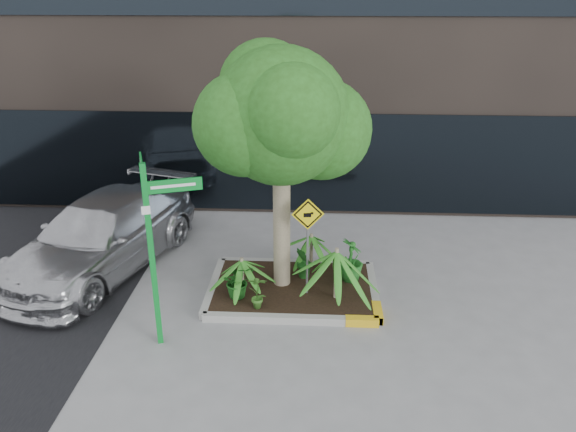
{
  "coord_description": "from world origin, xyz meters",
  "views": [
    {
      "loc": [
        0.62,
        -9.45,
        5.72
      ],
      "look_at": [
        0.11,
        0.2,
        1.69
      ],
      "focal_mm": 35.0,
      "sensor_mm": 36.0,
      "label": 1
    }
  ],
  "objects_px": {
    "parked_car": "(102,235)",
    "street_sign_post": "(154,235)",
    "cattle_sign": "(308,231)",
    "tree": "(281,116)"
  },
  "relations": [
    {
      "from": "street_sign_post",
      "to": "cattle_sign",
      "type": "distance_m",
      "value": 2.88
    },
    {
      "from": "tree",
      "to": "cattle_sign",
      "type": "distance_m",
      "value": 2.15
    },
    {
      "from": "street_sign_post",
      "to": "cattle_sign",
      "type": "bearing_deg",
      "value": 11.29
    },
    {
      "from": "tree",
      "to": "street_sign_post",
      "type": "distance_m",
      "value": 3.09
    },
    {
      "from": "parked_car",
      "to": "street_sign_post",
      "type": "relative_size",
      "value": 1.62
    },
    {
      "from": "cattle_sign",
      "to": "tree",
      "type": "bearing_deg",
      "value": 133.71
    },
    {
      "from": "street_sign_post",
      "to": "tree",
      "type": "bearing_deg",
      "value": 24.57
    },
    {
      "from": "parked_car",
      "to": "cattle_sign",
      "type": "relative_size",
      "value": 2.65
    },
    {
      "from": "parked_car",
      "to": "street_sign_post",
      "type": "distance_m",
      "value": 3.47
    },
    {
      "from": "parked_car",
      "to": "cattle_sign",
      "type": "bearing_deg",
      "value": 3.02
    }
  ]
}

